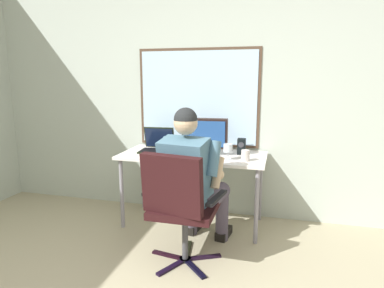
# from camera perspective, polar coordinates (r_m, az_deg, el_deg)

# --- Properties ---
(wall_rear) EXTENTS (5.27, 0.08, 2.70)m
(wall_rear) POSITION_cam_1_polar(r_m,az_deg,el_deg) (3.70, 2.98, 8.63)
(wall_rear) COLOR #B2BDB2
(wall_rear) RESTS_ON ground
(desk) EXTENTS (1.47, 0.67, 0.75)m
(desk) POSITION_cam_1_polar(r_m,az_deg,el_deg) (3.43, 0.16, -2.80)
(desk) COLOR gray
(desk) RESTS_ON ground
(office_chair) EXTENTS (0.65, 0.63, 0.96)m
(office_chair) POSITION_cam_1_polar(r_m,az_deg,el_deg) (2.67, -2.17, -9.69)
(office_chair) COLOR black
(office_chair) RESTS_ON ground
(person_seated) EXTENTS (0.58, 0.84, 1.29)m
(person_seated) POSITION_cam_1_polar(r_m,az_deg,el_deg) (2.86, 0.09, -5.79)
(person_seated) COLOR #4B4252
(person_seated) RESTS_ON ground
(crt_monitor) EXTENTS (0.46, 0.21, 0.37)m
(crt_monitor) POSITION_cam_1_polar(r_m,az_deg,el_deg) (3.37, 2.18, 1.64)
(crt_monitor) COLOR beige
(crt_monitor) RESTS_ON desk
(laptop) EXTENTS (0.35, 0.33, 0.24)m
(laptop) POSITION_cam_1_polar(r_m,az_deg,el_deg) (3.59, -5.90, -0.12)
(laptop) COLOR black
(laptop) RESTS_ON desk
(wine_glass) EXTENTS (0.09, 0.09, 0.15)m
(wine_glass) POSITION_cam_1_polar(r_m,az_deg,el_deg) (3.17, 6.13, -0.81)
(wine_glass) COLOR silver
(wine_glass) RESTS_ON desk
(desk_speaker) EXTENTS (0.08, 0.08, 0.16)m
(desk_speaker) POSITION_cam_1_polar(r_m,az_deg,el_deg) (3.43, 8.38, -0.41)
(desk_speaker) COLOR black
(desk_speaker) RESTS_ON desk
(coffee_mug) EXTENTS (0.08, 0.08, 0.10)m
(coffee_mug) POSITION_cam_1_polar(r_m,az_deg,el_deg) (3.16, 9.05, -1.95)
(coffee_mug) COLOR beige
(coffee_mug) RESTS_ON desk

